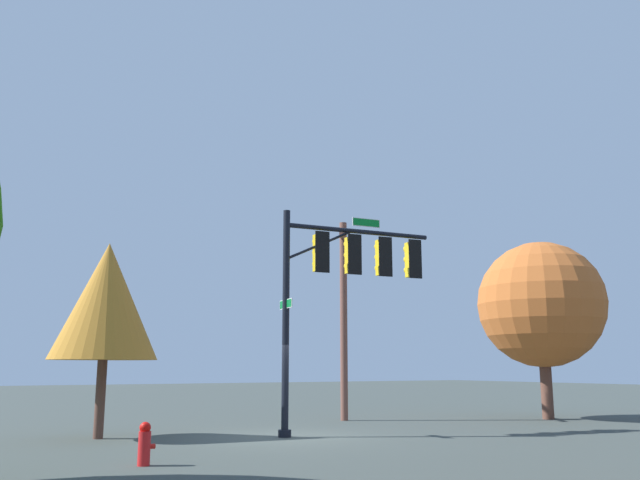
% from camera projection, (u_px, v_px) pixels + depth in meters
% --- Properties ---
extents(ground_plane, '(120.00, 120.00, 0.00)m').
position_uv_depth(ground_plane, '(285.00, 437.00, 18.10)').
color(ground_plane, '#3C4440').
extents(signal_pole_assembly, '(4.91, 1.20, 6.38)m').
position_uv_depth(signal_pole_assembly, '(347.00, 270.00, 19.80)').
color(signal_pole_assembly, black).
rests_on(signal_pole_assembly, ground_plane).
extents(utility_pole, '(1.20, 1.50, 7.28)m').
position_uv_depth(utility_pole, '(344.00, 315.00, 24.49)').
color(utility_pole, brown).
rests_on(utility_pole, ground_plane).
extents(fire_hydrant, '(0.33, 0.24, 0.83)m').
position_uv_depth(fire_hydrant, '(145.00, 444.00, 12.92)').
color(fire_hydrant, red).
rests_on(fire_hydrant, ground_plane).
extents(tree_near, '(2.93, 2.93, 5.34)m').
position_uv_depth(tree_near, '(106.00, 301.00, 18.40)').
color(tree_near, brown).
rests_on(tree_near, ground_plane).
extents(tree_far, '(4.75, 4.75, 6.63)m').
position_uv_depth(tree_far, '(541.00, 304.00, 25.18)').
color(tree_far, brown).
rests_on(tree_far, ground_plane).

